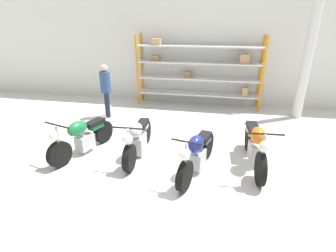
{
  "coord_description": "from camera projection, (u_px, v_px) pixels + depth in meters",
  "views": [
    {
      "loc": [
        1.07,
        -4.95,
        2.92
      ],
      "look_at": [
        0.0,
        0.4,
        0.7
      ],
      "focal_mm": 28.0,
      "sensor_mm": 36.0,
      "label": 1
    }
  ],
  "objects": [
    {
      "name": "ground_plane",
      "position": [
        164.0,
        162.0,
        5.79
      ],
      "size": [
        30.0,
        30.0,
        0.0
      ],
      "primitive_type": "plane",
      "color": "silver"
    },
    {
      "name": "back_wall",
      "position": [
        192.0,
        53.0,
        9.35
      ],
      "size": [
        30.0,
        0.08,
        3.6
      ],
      "color": "silver",
      "rests_on": "ground_plane"
    },
    {
      "name": "shelving_rack",
      "position": [
        199.0,
        70.0,
        9.15
      ],
      "size": [
        4.37,
        0.63,
        2.46
      ],
      "color": "orange",
      "rests_on": "ground_plane"
    },
    {
      "name": "support_pillar",
      "position": [
        307.0,
        60.0,
        7.78
      ],
      "size": [
        0.28,
        0.28,
        3.6
      ],
      "color": "silver",
      "rests_on": "ground_plane"
    },
    {
      "name": "motorcycle_green",
      "position": [
        82.0,
        137.0,
        6.02
      ],
      "size": [
        0.88,
        1.89,
        0.95
      ],
      "rotation": [
        0.0,
        0.0,
        -1.87
      ],
      "color": "black",
      "rests_on": "ground_plane"
    },
    {
      "name": "motorcycle_silver",
      "position": [
        138.0,
        139.0,
        5.94
      ],
      "size": [
        0.72,
        1.94,
        0.95
      ],
      "rotation": [
        0.0,
        0.0,
        -1.54
      ],
      "color": "black",
      "rests_on": "ground_plane"
    },
    {
      "name": "motorcycle_blue",
      "position": [
        197.0,
        153.0,
        5.25
      ],
      "size": [
        0.73,
        1.92,
        0.97
      ],
      "rotation": [
        0.0,
        0.0,
        -1.81
      ],
      "color": "black",
      "rests_on": "ground_plane"
    },
    {
      "name": "motorcycle_orange",
      "position": [
        255.0,
        145.0,
        5.49
      ],
      "size": [
        0.68,
        2.06,
        1.04
      ],
      "rotation": [
        0.0,
        0.0,
        -1.51
      ],
      "color": "black",
      "rests_on": "ground_plane"
    },
    {
      "name": "person_browsing",
      "position": [
        106.0,
        87.0,
        8.15
      ],
      "size": [
        0.44,
        0.44,
        1.67
      ],
      "rotation": [
        0.0,
        0.0,
        3.74
      ],
      "color": "#1E2338",
      "rests_on": "ground_plane"
    }
  ]
}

